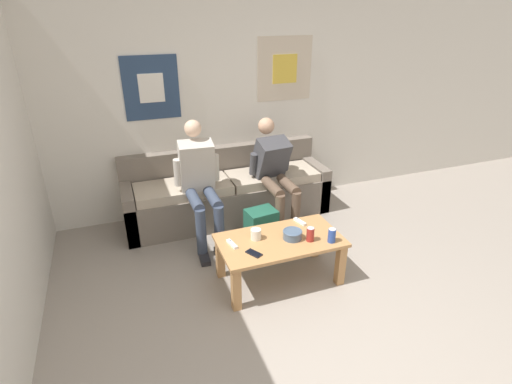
# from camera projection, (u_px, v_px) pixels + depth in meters

# --- Properties ---
(wall_back) EXTENTS (10.00, 0.07, 2.55)m
(wall_back) POSITION_uv_depth(u_px,v_px,m) (211.00, 102.00, 4.41)
(wall_back) COLOR silver
(wall_back) RESTS_ON ground_plane
(couch) EXTENTS (2.30, 0.65, 0.78)m
(couch) POSITION_uv_depth(u_px,v_px,m) (227.00, 194.00, 4.57)
(couch) COLOR #70665B
(couch) RESTS_ON ground_plane
(coffee_table) EXTENTS (1.06, 0.58, 0.42)m
(coffee_table) POSITION_uv_depth(u_px,v_px,m) (280.00, 247.00, 3.46)
(coffee_table) COLOR #B27F4C
(coffee_table) RESTS_ON ground_plane
(person_seated_adult) EXTENTS (0.47, 0.82, 1.23)m
(person_seated_adult) POSITION_uv_depth(u_px,v_px,m) (200.00, 180.00, 3.98)
(person_seated_adult) COLOR #384256
(person_seated_adult) RESTS_ON ground_plane
(person_seated_teen) EXTENTS (0.47, 0.91, 1.14)m
(person_seated_teen) POSITION_uv_depth(u_px,v_px,m) (275.00, 171.00, 4.29)
(person_seated_teen) COLOR brown
(person_seated_teen) RESTS_ON ground_plane
(backpack) EXTENTS (0.32, 0.29, 0.38)m
(backpack) POSITION_uv_depth(u_px,v_px,m) (262.00, 228.00, 4.07)
(backpack) COLOR #1E5642
(backpack) RESTS_ON ground_plane
(ceramic_bowl) EXTENTS (0.17, 0.17, 0.08)m
(ceramic_bowl) POSITION_uv_depth(u_px,v_px,m) (292.00, 234.00, 3.41)
(ceramic_bowl) COLOR #475B75
(ceramic_bowl) RESTS_ON coffee_table
(pillar_candle) EXTENTS (0.09, 0.09, 0.11)m
(pillar_candle) POSITION_uv_depth(u_px,v_px,m) (256.00, 234.00, 3.41)
(pillar_candle) COLOR silver
(pillar_candle) RESTS_ON coffee_table
(drink_can_blue) EXTENTS (0.07, 0.07, 0.12)m
(drink_can_blue) POSITION_uv_depth(u_px,v_px,m) (332.00, 235.00, 3.36)
(drink_can_blue) COLOR #28479E
(drink_can_blue) RESTS_ON coffee_table
(drink_can_red) EXTENTS (0.07, 0.07, 0.12)m
(drink_can_red) POSITION_uv_depth(u_px,v_px,m) (310.00, 234.00, 3.38)
(drink_can_red) COLOR maroon
(drink_can_red) RESTS_ON coffee_table
(game_controller_near_left) EXTENTS (0.06, 0.15, 0.03)m
(game_controller_near_left) POSITION_uv_depth(u_px,v_px,m) (232.00, 244.00, 3.33)
(game_controller_near_left) COLOR white
(game_controller_near_left) RESTS_ON coffee_table
(game_controller_near_right) EXTENTS (0.07, 0.15, 0.03)m
(game_controller_near_right) POSITION_uv_depth(u_px,v_px,m) (300.00, 222.00, 3.67)
(game_controller_near_right) COLOR white
(game_controller_near_right) RESTS_ON coffee_table
(cell_phone) EXTENTS (0.12, 0.15, 0.01)m
(cell_phone) POSITION_uv_depth(u_px,v_px,m) (254.00, 253.00, 3.22)
(cell_phone) COLOR black
(cell_phone) RESTS_ON coffee_table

